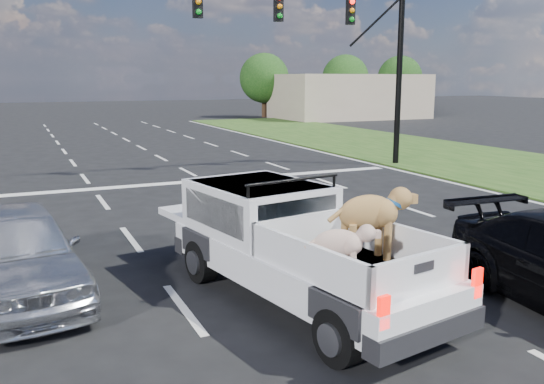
{
  "coord_description": "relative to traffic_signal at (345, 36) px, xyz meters",
  "views": [
    {
      "loc": [
        -3.78,
        -7.63,
        3.25
      ],
      "look_at": [
        0.54,
        2.0,
        1.17
      ],
      "focal_mm": 38.0,
      "sensor_mm": 36.0,
      "label": 1
    }
  ],
  "objects": [
    {
      "name": "ground",
      "position": [
        -7.2,
        -10.5,
        -4.73
      ],
      "size": [
        160.0,
        160.0,
        0.0
      ],
      "primitive_type": "plane",
      "color": "black",
      "rests_on": "ground"
    },
    {
      "name": "road_markings",
      "position": [
        -7.2,
        -3.94,
        -4.72
      ],
      "size": [
        17.75,
        60.0,
        0.01
      ],
      "color": "silver",
      "rests_on": "ground"
    },
    {
      "name": "traffic_signal",
      "position": [
        0.0,
        0.0,
        0.0
      ],
      "size": [
        9.11,
        0.31,
        7.0
      ],
      "color": "black",
      "rests_on": "ground"
    },
    {
      "name": "building_right",
      "position": [
        14.8,
        23.5,
        -2.93
      ],
      "size": [
        12.0,
        7.0,
        3.6
      ],
      "primitive_type": "cube",
      "color": "tan",
      "rests_on": "ground"
    },
    {
      "name": "tree_far_d",
      "position": [
        8.8,
        27.5,
        -1.44
      ],
      "size": [
        4.2,
        4.2,
        5.4
      ],
      "color": "#332114",
      "rests_on": "ground"
    },
    {
      "name": "tree_far_e",
      "position": [
        16.8,
        27.5,
        -1.44
      ],
      "size": [
        4.2,
        4.2,
        5.4
      ],
      "color": "#332114",
      "rests_on": "ground"
    },
    {
      "name": "tree_far_f",
      "position": [
        22.8,
        27.5,
        -1.44
      ],
      "size": [
        4.2,
        4.2,
        5.4
      ],
      "color": "#332114",
      "rests_on": "ground"
    },
    {
      "name": "pickup_truck",
      "position": [
        -7.31,
        -10.8,
        -3.86
      ],
      "size": [
        2.6,
        5.13,
        1.83
      ],
      "rotation": [
        0.0,
        0.0,
        0.18
      ],
      "color": "black",
      "rests_on": "ground"
    },
    {
      "name": "silver_sedan",
      "position": [
        -11.08,
        -9.03,
        -4.03
      ],
      "size": [
        2.12,
        4.28,
        1.4
      ],
      "primitive_type": "imported",
      "rotation": [
        0.0,
        0.0,
        0.12
      ],
      "color": "silver",
      "rests_on": "ground"
    }
  ]
}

